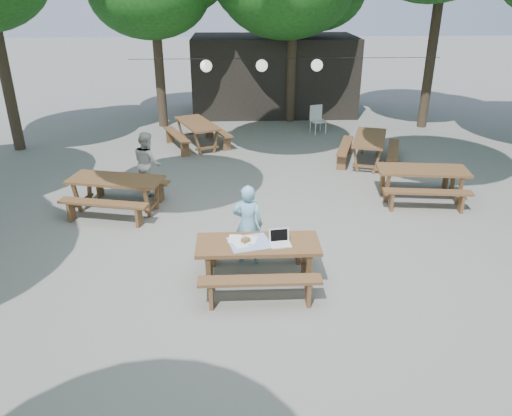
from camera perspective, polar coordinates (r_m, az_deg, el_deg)
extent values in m
plane|color=slate|center=(9.93, 3.65, -3.16)|extent=(80.00, 80.00, 0.00)
cube|color=black|center=(19.57, 2.02, 14.99)|extent=(6.00, 3.00, 2.80)
cube|color=brown|center=(8.09, 0.22, -4.18)|extent=(2.00, 0.80, 0.06)
cube|color=brown|center=(7.66, 0.45, -8.28)|extent=(1.90, 0.28, 0.05)
cube|color=brown|center=(8.79, 0.01, -3.70)|extent=(1.90, 0.28, 0.05)
cube|color=brown|center=(8.27, 0.22, -6.46)|extent=(1.70, 0.70, 0.69)
cube|color=brown|center=(11.15, -15.78, 3.13)|extent=(2.13, 1.23, 0.06)
cube|color=brown|center=(10.71, -17.07, 0.53)|extent=(1.91, 0.70, 0.05)
cube|color=brown|center=(11.79, -14.31, 3.05)|extent=(1.91, 0.70, 0.05)
cube|color=brown|center=(11.28, -15.57, 1.36)|extent=(1.81, 1.06, 0.69)
cube|color=brown|center=(11.91, 18.51, 4.14)|extent=(2.08, 1.03, 0.06)
cube|color=brown|center=(11.42, 19.04, 1.74)|extent=(1.92, 0.51, 0.05)
cube|color=brown|center=(12.59, 17.70, 4.02)|extent=(1.92, 0.51, 0.05)
cube|color=brown|center=(12.04, 18.27, 2.47)|extent=(1.77, 0.90, 0.69)
cube|color=brown|center=(15.31, -6.77, 9.58)|extent=(1.51, 2.15, 0.06)
cube|color=brown|center=(15.59, -4.43, 8.92)|extent=(1.00, 1.86, 0.05)
cube|color=brown|center=(15.19, -9.05, 8.28)|extent=(1.00, 1.86, 0.05)
cube|color=brown|center=(15.41, -6.70, 8.23)|extent=(1.31, 1.84, 0.69)
cube|color=brown|center=(14.05, 12.88, 7.79)|extent=(1.38, 2.15, 0.06)
cube|color=brown|center=(14.12, 15.42, 6.45)|extent=(0.86, 1.89, 0.05)
cube|color=brown|center=(14.17, 10.15, 7.02)|extent=(0.86, 1.89, 0.05)
cube|color=brown|center=(14.16, 12.74, 6.34)|extent=(1.20, 1.83, 0.69)
imported|color=#7ABEDE|center=(8.71, -0.94, -1.88)|extent=(0.59, 0.44, 1.46)
imported|color=silver|center=(11.99, -12.30, 5.08)|extent=(0.84, 0.90, 1.47)
cube|color=silver|center=(16.86, 7.14, 9.82)|extent=(0.56, 0.56, 0.04)
cube|color=silver|center=(16.97, 6.86, 10.83)|extent=(0.43, 0.18, 0.48)
cube|color=silver|center=(16.92, 7.10, 9.13)|extent=(0.53, 0.53, 0.38)
cube|color=white|center=(8.01, 2.81, -4.21)|extent=(0.36, 0.27, 0.02)
cube|color=white|center=(8.05, 2.65, -3.10)|extent=(0.34, 0.10, 0.23)
cube|color=black|center=(8.04, 2.66, -3.12)|extent=(0.28, 0.08, 0.19)
cube|color=blue|center=(8.06, -0.76, -3.99)|extent=(0.76, 0.69, 0.01)
cube|color=white|center=(8.03, -1.85, -4.09)|extent=(0.30, 0.35, 0.00)
cube|color=white|center=(8.14, -0.66, -3.65)|extent=(0.28, 0.34, 0.00)
cube|color=white|center=(8.17, -2.41, -3.53)|extent=(0.24, 0.32, 0.00)
cube|color=brown|center=(8.06, -1.20, -3.67)|extent=(0.16, 0.15, 0.06)
cylinder|color=black|center=(14.96, 3.46, 16.71)|extent=(9.00, 0.02, 0.02)
sphere|color=white|center=(14.94, -5.72, 15.85)|extent=(0.34, 0.34, 0.34)
sphere|color=white|center=(14.94, 0.66, 15.96)|extent=(0.34, 0.34, 0.34)
sphere|color=white|center=(15.11, 6.98, 15.89)|extent=(0.34, 0.34, 0.34)
cylinder|color=#2D2319|center=(16.26, -26.86, 14.14)|extent=(0.32, 0.32, 4.80)
cylinder|color=#2D2319|center=(17.59, -11.07, 16.33)|extent=(0.32, 0.32, 4.51)
cylinder|color=#2D2319|center=(18.02, 4.10, 16.99)|extent=(0.32, 0.32, 4.58)
cylinder|color=#2D2319|center=(18.08, 19.51, 17.03)|extent=(0.32, 0.32, 5.37)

